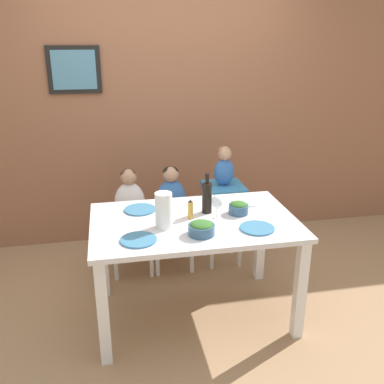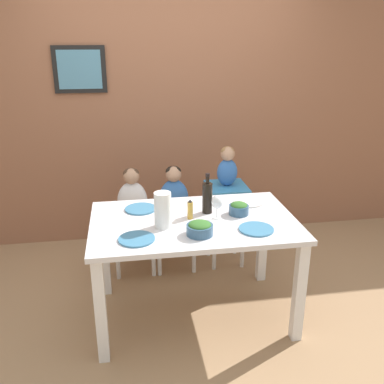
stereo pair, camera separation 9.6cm
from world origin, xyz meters
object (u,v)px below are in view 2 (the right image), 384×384
person_child_left (132,195)px  salad_bowl_large (199,228)px  wine_glass_near (217,203)px  dinner_plate_back_left (141,209)px  dinner_plate_front_right (256,229)px  person_child_center (174,193)px  dinner_plate_back_right (249,202)px  chair_far_left (134,227)px  paper_towel_roll (163,210)px  dinner_plate_front_left (137,239)px  salad_bowl_small (239,208)px  chair_far_center (174,224)px  wine_bottle (207,197)px  person_baby_right (227,165)px  chair_right_highchair (226,202)px

person_child_left → salad_bowl_large: 1.07m
wine_glass_near → dinner_plate_back_left: 0.58m
salad_bowl_large → dinner_plate_front_right: bearing=1.4°
wine_glass_near → person_child_center: bearing=105.9°
dinner_plate_back_right → dinner_plate_front_right: same height
wine_glass_near → dinner_plate_back_right: 0.41m
chair_far_left → paper_towel_roll: (0.18, -0.83, 0.49)m
dinner_plate_front_left → dinner_plate_back_left: 0.49m
dinner_plate_front_right → dinner_plate_back_left: bearing=147.2°
person_child_center → salad_bowl_small: (0.38, -0.70, 0.12)m
chair_far_left → dinner_plate_front_left: (0.00, -0.99, 0.37)m
chair_far_center → person_child_center: bearing=90.0°
wine_bottle → dinner_plate_front_right: (0.26, -0.34, -0.11)m
dinner_plate_front_left → dinner_plate_back_left: (0.05, 0.49, 0.00)m
person_child_center → wine_bottle: wine_bottle is taller
person_baby_right → chair_far_center: bearing=-179.9°
chair_far_left → dinner_plate_front_right: size_ratio=2.07×
chair_right_highchair → wine_bottle: size_ratio=2.51×
person_child_left → wine_glass_near: bearing=-52.7°
chair_far_center → dinner_plate_front_left: bearing=-109.7°
dinner_plate_back_left → dinner_plate_front_left: bearing=-95.8°
salad_bowl_large → dinner_plate_front_right: salad_bowl_large is taller
chair_far_left → wine_bottle: (0.52, -0.63, 0.49)m
person_baby_right → wine_bottle: person_baby_right is taller
person_baby_right → dinner_plate_back_right: bearing=-84.0°
wine_glass_near → salad_bowl_small: 0.19m
wine_glass_near → dinner_plate_front_right: (0.22, -0.23, -0.11)m
chair_far_left → person_baby_right: (0.82, 0.00, 0.52)m
dinner_plate_back_left → dinner_plate_back_right: (0.82, 0.01, 0.00)m
dinner_plate_back_right → dinner_plate_back_left: bearing=-179.4°
paper_towel_roll → dinner_plate_front_right: paper_towel_roll is taller
chair_right_highchair → dinner_plate_front_right: 0.99m
dinner_plate_front_left → dinner_plate_front_right: (0.78, 0.02, 0.00)m
wine_glass_near → chair_far_center: bearing=105.9°
wine_bottle → salad_bowl_large: wine_bottle is taller
person_child_left → salad_bowl_large: (0.40, -0.98, 0.12)m
person_child_center → dinner_plate_front_right: person_child_center is taller
person_child_center → dinner_plate_back_right: 0.72m
chair_far_left → person_child_left: size_ratio=1.04×
chair_far_left → person_child_left: (-0.00, 0.00, 0.30)m
wine_bottle → salad_bowl_large: size_ratio=1.71×
dinner_plate_front_left → chair_far_center: bearing=70.3°
chair_far_center → person_baby_right: size_ratio=1.38×
chair_far_left → wine_bottle: bearing=-50.4°
dinner_plate_back_right → chair_far_center: bearing=136.5°
chair_right_highchair → dinner_plate_back_left: bearing=-147.1°
paper_towel_roll → dinner_plate_back_right: (0.69, 0.34, -0.12)m
person_child_center → dinner_plate_front_left: size_ratio=2.00×
wine_bottle → dinner_plate_back_left: 0.50m
chair_right_highchair → person_baby_right: size_ratio=2.14×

